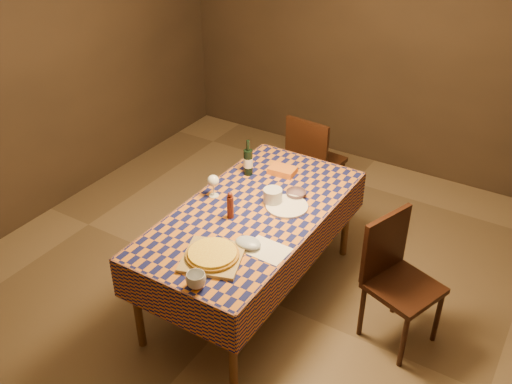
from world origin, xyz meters
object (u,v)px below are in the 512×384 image
at_px(chair_far, 312,158).
at_px(chair_right, 396,273).
at_px(white_plate, 287,206).
at_px(pizza, 212,254).
at_px(dining_table, 252,220).
at_px(bowl, 296,194).
at_px(cutting_board, 213,257).
at_px(wine_bottle, 248,162).

bearing_deg(chair_far, chair_right, -43.51).
bearing_deg(white_plate, pizza, -98.44).
distance_m(dining_table, pizza, 0.59).
relative_size(pizza, bowl, 2.81).
distance_m(pizza, chair_far, 1.94).
relative_size(cutting_board, wine_bottle, 1.24).
bearing_deg(white_plate, cutting_board, -98.44).
bearing_deg(chair_far, bowl, -70.26).
height_order(cutting_board, chair_right, chair_right).
bearing_deg(pizza, dining_table, 97.18).
distance_m(dining_table, chair_far, 1.34).
bearing_deg(white_plate, chair_right, 1.31).
relative_size(dining_table, wine_bottle, 6.37).
relative_size(chair_far, chair_right, 1.00).
bearing_deg(bowl, cutting_board, -96.19).
height_order(dining_table, wine_bottle, wine_bottle).
distance_m(cutting_board, wine_bottle, 1.07).
height_order(cutting_board, bowl, bowl).
relative_size(cutting_board, chair_right, 0.38).
bearing_deg(chair_far, pizza, -82.23).
relative_size(cutting_board, bowl, 2.47).
bearing_deg(chair_right, dining_table, -169.55).
xyz_separation_m(pizza, wine_bottle, (-0.37, 1.00, 0.07)).
xyz_separation_m(dining_table, pizza, (0.07, -0.58, 0.11)).
xyz_separation_m(white_plate, chair_far, (-0.37, 1.15, -0.26)).
relative_size(cutting_board, pizza, 0.88).
bearing_deg(cutting_board, dining_table, 97.18).
bearing_deg(dining_table, white_plate, 42.37).
xyz_separation_m(white_plate, chair_right, (0.83, 0.02, -0.26)).
distance_m(cutting_board, bowl, 0.91).
bearing_deg(cutting_board, pizza, 0.00).
xyz_separation_m(cutting_board, chair_right, (0.94, 0.76, -0.26)).
bearing_deg(chair_right, chair_far, 136.49).
relative_size(cutting_board, chair_far, 0.38).
distance_m(bowl, white_plate, 0.16).
xyz_separation_m(pizza, chair_far, (-0.26, 1.90, -0.29)).
distance_m(pizza, chair_right, 1.24).
bearing_deg(chair_far, dining_table, -81.98).
height_order(cutting_board, white_plate, cutting_board).
height_order(chair_far, chair_right, same).
distance_m(white_plate, chair_right, 0.86).
height_order(dining_table, white_plate, white_plate).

